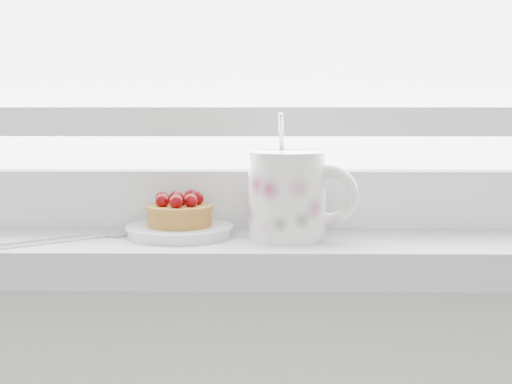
{
  "coord_description": "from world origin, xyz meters",
  "views": [
    {
      "loc": [
        0.05,
        1.09,
        1.09
      ],
      "look_at": [
        0.04,
        1.88,
        0.99
      ],
      "focal_mm": 50.0,
      "sensor_mm": 36.0,
      "label": 1
    }
  ],
  "objects_px": {
    "saucer": "(180,231)",
    "floral_mug": "(290,193)",
    "raspberry_tart": "(180,211)",
    "fork": "(71,239)"
  },
  "relations": [
    {
      "from": "saucer",
      "to": "floral_mug",
      "type": "relative_size",
      "value": 0.88
    },
    {
      "from": "raspberry_tart",
      "to": "fork",
      "type": "relative_size",
      "value": 0.41
    },
    {
      "from": "saucer",
      "to": "raspberry_tart",
      "type": "distance_m",
      "value": 0.02
    },
    {
      "from": "fork",
      "to": "floral_mug",
      "type": "bearing_deg",
      "value": 3.39
    },
    {
      "from": "saucer",
      "to": "raspberry_tart",
      "type": "bearing_deg",
      "value": 63.89
    },
    {
      "from": "fork",
      "to": "saucer",
      "type": "bearing_deg",
      "value": 13.73
    },
    {
      "from": "saucer",
      "to": "floral_mug",
      "type": "distance_m",
      "value": 0.14
    },
    {
      "from": "fork",
      "to": "raspberry_tart",
      "type": "bearing_deg",
      "value": 13.8
    },
    {
      "from": "saucer",
      "to": "floral_mug",
      "type": "xyz_separation_m",
      "value": [
        0.13,
        -0.01,
        0.05
      ]
    },
    {
      "from": "saucer",
      "to": "fork",
      "type": "height_order",
      "value": "saucer"
    }
  ]
}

